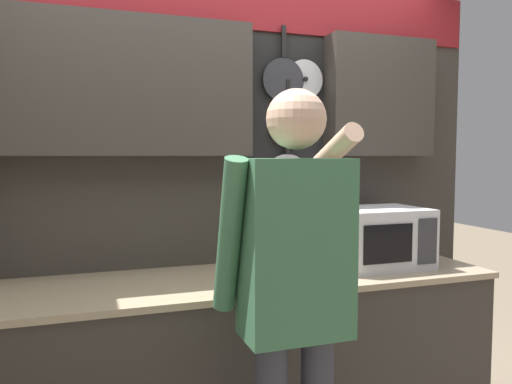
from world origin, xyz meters
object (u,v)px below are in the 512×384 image
(knife_block, at_px, (273,253))
(person, at_px, (294,284))
(utensil_crock, at_px, (315,254))
(microwave, at_px, (376,237))

(knife_block, xyz_separation_m, person, (-0.17, -0.64, 0.02))
(knife_block, bearing_deg, utensil_crock, 0.40)
(utensil_crock, relative_size, person, 0.20)
(microwave, height_order, knife_block, microwave)
(knife_block, distance_m, person, 0.66)
(microwave, height_order, utensil_crock, utensil_crock)
(microwave, xyz_separation_m, utensil_crock, (-0.35, 0.00, -0.07))
(microwave, distance_m, utensil_crock, 0.36)
(microwave, height_order, person, person)
(knife_block, distance_m, utensil_crock, 0.23)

